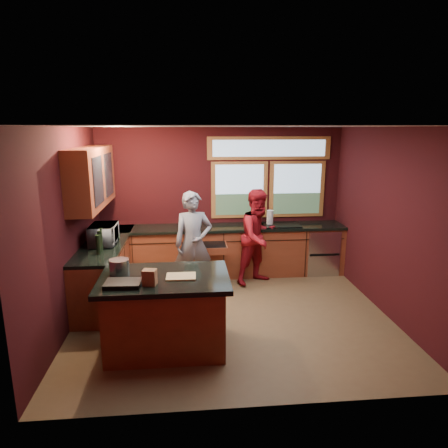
{
  "coord_description": "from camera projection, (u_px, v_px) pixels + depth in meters",
  "views": [
    {
      "loc": [
        -0.63,
        -5.36,
        2.68
      ],
      "look_at": [
        -0.09,
        0.4,
        1.28
      ],
      "focal_mm": 32.0,
      "sensor_mm": 36.0,
      "label": 1
    }
  ],
  "objects": [
    {
      "name": "room_shell",
      "position": [
        189.0,
        191.0,
        5.71
      ],
      "size": [
        4.52,
        4.02,
        2.71
      ],
      "color": "black",
      "rests_on": "ground"
    },
    {
      "name": "paper_towel",
      "position": [
        270.0,
        218.0,
        7.35
      ],
      "size": [
        0.12,
        0.12,
        0.28
      ],
      "primitive_type": "cylinder",
      "color": "silver",
      "rests_on": "back_counter"
    },
    {
      "name": "microwave",
      "position": [
        104.0,
        234.0,
        6.14
      ],
      "size": [
        0.38,
        0.56,
        0.31
      ],
      "primitive_type": "imported",
      "rotation": [
        0.0,
        0.0,
        1.57
      ],
      "color": "#999999",
      "rests_on": "left_counter"
    },
    {
      "name": "person_grey",
      "position": [
        193.0,
        243.0,
        6.49
      ],
      "size": [
        0.68,
        0.5,
        1.7
      ],
      "primitive_type": "imported",
      "rotation": [
        0.0,
        0.0,
        0.15
      ],
      "color": "slate",
      "rests_on": "floor"
    },
    {
      "name": "back_counter",
      "position": [
        233.0,
        250.0,
        7.42
      ],
      "size": [
        4.5,
        0.64,
        0.93
      ],
      "color": "maroon",
      "rests_on": "floor"
    },
    {
      "name": "potted_plant",
      "position": [
        257.0,
        215.0,
        7.37
      ],
      "size": [
        0.32,
        0.28,
        0.35
      ],
      "primitive_type": "imported",
      "color": "#999999",
      "rests_on": "back_counter"
    },
    {
      "name": "island",
      "position": [
        166.0,
        312.0,
        4.9
      ],
      "size": [
        1.55,
        1.05,
        0.95
      ],
      "color": "maroon",
      "rests_on": "floor"
    },
    {
      "name": "floor",
      "position": [
        233.0,
        315.0,
        5.87
      ],
      "size": [
        4.5,
        4.5,
        0.0
      ],
      "primitive_type": "plane",
      "color": "brown",
      "rests_on": "ground"
    },
    {
      "name": "black_tray",
      "position": [
        123.0,
        284.0,
        4.5
      ],
      "size": [
        0.41,
        0.3,
        0.05
      ],
      "primitive_type": "cube",
      "rotation": [
        0.0,
        0.0,
        -0.05
      ],
      "color": "black",
      "rests_on": "island"
    },
    {
      "name": "left_counter",
      "position": [
        106.0,
        269.0,
        6.41
      ],
      "size": [
        0.64,
        2.3,
        0.93
      ],
      "color": "maroon",
      "rests_on": "floor"
    },
    {
      "name": "stock_pot",
      "position": [
        119.0,
        267.0,
        4.86
      ],
      "size": [
        0.24,
        0.24,
        0.18
      ],
      "primitive_type": "cylinder",
      "color": "#AAA9AE",
      "rests_on": "island"
    },
    {
      "name": "cutting_board",
      "position": [
        181.0,
        277.0,
        4.75
      ],
      "size": [
        0.36,
        0.26,
        0.02
      ],
      "primitive_type": "cube",
      "rotation": [
        0.0,
        0.0,
        -0.02
      ],
      "color": "tan",
      "rests_on": "island"
    },
    {
      "name": "person_red",
      "position": [
        259.0,
        237.0,
        6.94
      ],
      "size": [
        1.02,
        0.96,
        1.67
      ],
      "primitive_type": "imported",
      "rotation": [
        0.0,
        0.0,
        0.54
      ],
      "color": "maroon",
      "rests_on": "floor"
    },
    {
      "name": "paper_bag",
      "position": [
        150.0,
        277.0,
        4.51
      ],
      "size": [
        0.17,
        0.15,
        0.18
      ],
      "primitive_type": "cube",
      "rotation": [
        0.0,
        0.0,
        -0.19
      ],
      "color": "brown",
      "rests_on": "island"
    }
  ]
}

